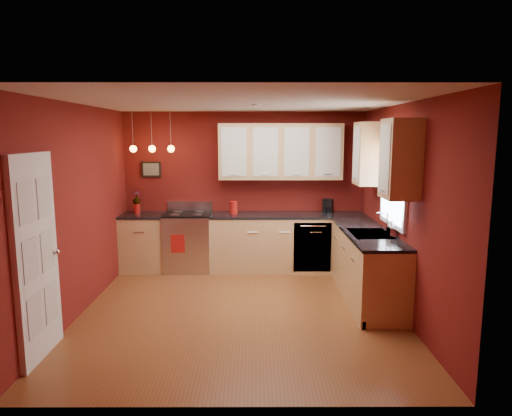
{
  "coord_description": "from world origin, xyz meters",
  "views": [
    {
      "loc": [
        0.18,
        -5.55,
        2.22
      ],
      "look_at": [
        0.2,
        1.0,
        1.17
      ],
      "focal_mm": 32.0,
      "sensor_mm": 36.0,
      "label": 1
    }
  ],
  "objects_px": {
    "gas_range": "(188,241)",
    "coffee_maker": "(328,206)",
    "soap_pump": "(392,229)",
    "sink": "(370,235)",
    "red_canister": "(234,208)"
  },
  "relations": [
    {
      "from": "red_canister",
      "to": "sink",
      "type": "bearing_deg",
      "value": -38.77
    },
    {
      "from": "gas_range",
      "to": "sink",
      "type": "distance_m",
      "value": 3.05
    },
    {
      "from": "red_canister",
      "to": "soap_pump",
      "type": "xyz_separation_m",
      "value": [
        2.09,
        -1.68,
        -0.0
      ]
    },
    {
      "from": "gas_range",
      "to": "coffee_maker",
      "type": "bearing_deg",
      "value": 3.6
    },
    {
      "from": "gas_range",
      "to": "sink",
      "type": "xyz_separation_m",
      "value": [
        2.62,
        -1.5,
        0.43
      ]
    },
    {
      "from": "soap_pump",
      "to": "gas_range",
      "type": "bearing_deg",
      "value": 149.42
    },
    {
      "from": "gas_range",
      "to": "sink",
      "type": "bearing_deg",
      "value": -29.78
    },
    {
      "from": "gas_range",
      "to": "red_canister",
      "type": "bearing_deg",
      "value": -0.29
    },
    {
      "from": "sink",
      "to": "coffee_maker",
      "type": "height_order",
      "value": "sink"
    },
    {
      "from": "sink",
      "to": "red_canister",
      "type": "relative_size",
      "value": 3.37
    },
    {
      "from": "red_canister",
      "to": "coffee_maker",
      "type": "relative_size",
      "value": 0.92
    },
    {
      "from": "coffee_maker",
      "to": "soap_pump",
      "type": "distance_m",
      "value": 1.9
    },
    {
      "from": "gas_range",
      "to": "coffee_maker",
      "type": "height_order",
      "value": "coffee_maker"
    },
    {
      "from": "coffee_maker",
      "to": "gas_range",
      "type": "bearing_deg",
      "value": -154.59
    },
    {
      "from": "sink",
      "to": "red_canister",
      "type": "xyz_separation_m",
      "value": [
        -1.86,
        1.5,
        0.13
      ]
    }
  ]
}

